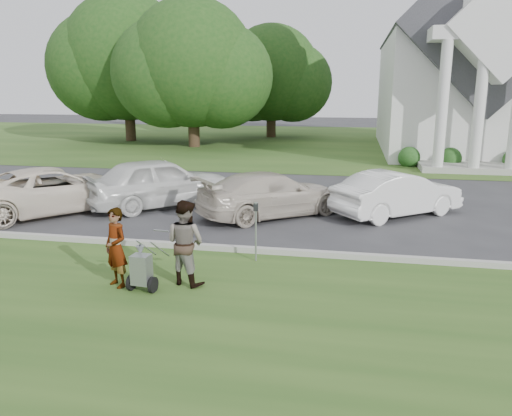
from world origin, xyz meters
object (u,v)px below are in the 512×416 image
(tree_back, at_px, (271,78))
(parking_meter_near, at_px, (256,225))
(tree_far, at_px, (127,63))
(striping_cart, at_px, (142,270))
(church, at_px, (462,54))
(car_c, at_px, (271,194))
(car_a, at_px, (54,190))
(car_d, at_px, (397,194))
(person_right, at_px, (185,243))
(tree_left, at_px, (192,69))
(person_left, at_px, (116,248))
(car_b, at_px, (160,182))

(tree_back, relative_size, parking_meter_near, 6.91)
(tree_far, xyz_separation_m, striping_cart, (12.75, -27.13, -5.26))
(church, xyz_separation_m, striping_cart, (-10.26, -25.26, -5.51))
(tree_far, bearing_deg, car_c, -55.51)
(car_a, height_order, car_d, car_a)
(parking_meter_near, xyz_separation_m, car_c, (-0.34, 4.26, -0.19))
(striping_cart, bearing_deg, person_right, 41.69)
(tree_left, distance_m, parking_meter_near, 24.00)
(church, bearing_deg, person_left, -113.35)
(tree_back, bearing_deg, car_b, -89.13)
(tree_far, bearing_deg, parking_meter_near, -59.73)
(person_right, bearing_deg, tree_back, -63.38)
(church, bearing_deg, tree_far, 175.34)
(person_left, height_order, parking_meter_near, person_left)
(person_left, relative_size, person_right, 0.93)
(tree_left, xyz_separation_m, car_c, (8.26, -17.75, -4.42))
(car_d, bearing_deg, church, -54.06)
(tree_far, xyz_separation_m, car_b, (10.38, -20.20, -4.86))
(car_d, bearing_deg, striping_cart, 104.37)
(tree_left, relative_size, person_left, 6.63)
(car_c, bearing_deg, car_b, 41.83)
(car_a, bearing_deg, church, -88.59)
(tree_left, bearing_deg, person_right, -72.44)
(car_a, bearing_deg, striping_cart, 173.94)
(striping_cart, relative_size, car_c, 0.23)
(tree_back, xyz_separation_m, person_left, (2.17, -32.00, -3.93))
(person_left, bearing_deg, parking_meter_near, 71.03)
(tree_back, height_order, person_right, tree_back)
(church, distance_m, tree_far, 23.09)
(church, bearing_deg, car_d, -105.21)
(striping_cart, distance_m, person_left, 0.70)
(tree_far, height_order, striping_cart, tree_far)
(tree_back, bearing_deg, striping_cart, -85.11)
(person_left, height_order, car_a, person_left)
(tree_far, bearing_deg, tree_back, 26.56)
(striping_cart, xyz_separation_m, car_c, (1.51, 6.38, 0.25))
(person_right, bearing_deg, church, -90.75)
(tree_left, relative_size, parking_meter_near, 7.63)
(tree_left, relative_size, car_b, 2.17)
(tree_far, height_order, car_b, tree_far)
(person_right, distance_m, car_d, 8.06)
(tree_back, bearing_deg, person_right, -83.74)
(church, height_order, tree_left, church)
(striping_cart, xyz_separation_m, car_b, (-2.37, 6.94, 0.40))
(person_left, distance_m, parking_meter_near, 3.14)
(car_b, bearing_deg, tree_back, -43.59)
(person_left, xyz_separation_m, parking_meter_near, (2.43, 1.99, 0.08))
(tree_far, relative_size, car_d, 2.75)
(car_d, bearing_deg, tree_left, -3.43)
(car_d, bearing_deg, tree_back, -20.92)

